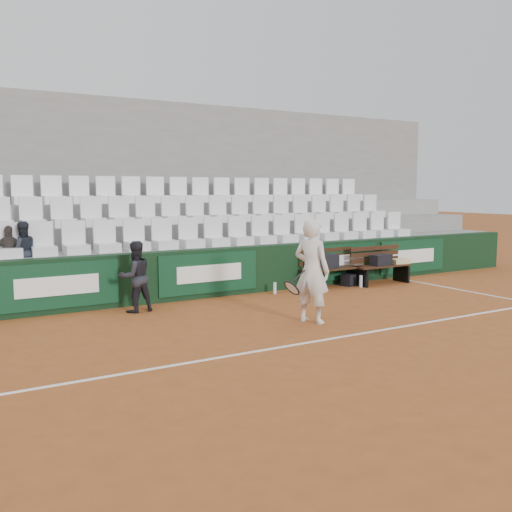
# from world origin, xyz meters

# --- Properties ---
(ground) EXTENTS (80.00, 80.00, 0.00)m
(ground) POSITION_xyz_m (0.00, 0.00, 0.00)
(ground) COLOR #9A4F22
(ground) RESTS_ON ground
(court_baseline) EXTENTS (18.00, 0.06, 0.01)m
(court_baseline) POSITION_xyz_m (0.00, 0.00, 0.00)
(court_baseline) COLOR white
(court_baseline) RESTS_ON ground
(back_barrier) EXTENTS (18.00, 0.34, 1.00)m
(back_barrier) POSITION_xyz_m (0.07, 3.99, 0.50)
(back_barrier) COLOR black
(back_barrier) RESTS_ON ground
(grandstand_tier_front) EXTENTS (18.00, 0.95, 1.00)m
(grandstand_tier_front) POSITION_xyz_m (0.00, 4.62, 0.50)
(grandstand_tier_front) COLOR gray
(grandstand_tier_front) RESTS_ON ground
(grandstand_tier_mid) EXTENTS (18.00, 0.95, 1.45)m
(grandstand_tier_mid) POSITION_xyz_m (0.00, 5.58, 0.72)
(grandstand_tier_mid) COLOR gray
(grandstand_tier_mid) RESTS_ON ground
(grandstand_tier_back) EXTENTS (18.00, 0.95, 1.90)m
(grandstand_tier_back) POSITION_xyz_m (0.00, 6.53, 0.95)
(grandstand_tier_back) COLOR #969693
(grandstand_tier_back) RESTS_ON ground
(grandstand_rear_wall) EXTENTS (18.00, 0.30, 4.40)m
(grandstand_rear_wall) POSITION_xyz_m (0.00, 7.15, 2.20)
(grandstand_rear_wall) COLOR gray
(grandstand_rear_wall) RESTS_ON ground
(seat_row_front) EXTENTS (11.90, 0.44, 0.63)m
(seat_row_front) POSITION_xyz_m (0.00, 4.45, 1.31)
(seat_row_front) COLOR white
(seat_row_front) RESTS_ON grandstand_tier_front
(seat_row_mid) EXTENTS (11.90, 0.44, 0.63)m
(seat_row_mid) POSITION_xyz_m (0.00, 5.40, 1.77)
(seat_row_mid) COLOR white
(seat_row_mid) RESTS_ON grandstand_tier_mid
(seat_row_back) EXTENTS (11.90, 0.44, 0.63)m
(seat_row_back) POSITION_xyz_m (0.00, 6.35, 2.21)
(seat_row_back) COLOR white
(seat_row_back) RESTS_ON grandstand_tier_back
(bench_left) EXTENTS (1.50, 0.56, 0.45)m
(bench_left) POSITION_xyz_m (2.78, 3.58, 0.23)
(bench_left) COLOR #321E0F
(bench_left) RESTS_ON ground
(bench_right) EXTENTS (1.50, 0.56, 0.45)m
(bench_right) POSITION_xyz_m (4.08, 3.35, 0.23)
(bench_right) COLOR #361C10
(bench_right) RESTS_ON ground
(sports_bag_left) EXTENTS (0.76, 0.42, 0.31)m
(sports_bag_left) POSITION_xyz_m (2.53, 3.57, 0.61)
(sports_bag_left) COLOR black
(sports_bag_left) RESTS_ON bench_left
(sports_bag_right) EXTENTS (0.57, 0.32, 0.25)m
(sports_bag_right) POSITION_xyz_m (4.03, 3.32, 0.58)
(sports_bag_right) COLOR black
(sports_bag_right) RESTS_ON bench_right
(towel) EXTENTS (0.45, 0.36, 0.11)m
(towel) POSITION_xyz_m (4.65, 3.32, 0.51)
(towel) COLOR beige
(towel) RESTS_ON bench_right
(sports_bag_ground) EXTENTS (0.50, 0.38, 0.27)m
(sports_bag_ground) POSITION_xyz_m (3.31, 3.55, 0.13)
(sports_bag_ground) COLOR black
(sports_bag_ground) RESTS_ON ground
(water_bottle_near) EXTENTS (0.07, 0.07, 0.25)m
(water_bottle_near) POSITION_xyz_m (1.22, 3.55, 0.13)
(water_bottle_near) COLOR silver
(water_bottle_near) RESTS_ON ground
(water_bottle_far) EXTENTS (0.08, 0.08, 0.28)m
(water_bottle_far) POSITION_xyz_m (3.33, 3.21, 0.14)
(water_bottle_far) COLOR silver
(water_bottle_far) RESTS_ON ground
(tennis_player) EXTENTS (0.82, 0.75, 1.74)m
(tennis_player) POSITION_xyz_m (0.32, 1.03, 0.87)
(tennis_player) COLOR silver
(tennis_player) RESTS_ON ground
(ball_kid) EXTENTS (0.69, 0.56, 1.30)m
(ball_kid) POSITION_xyz_m (-1.94, 3.33, 0.65)
(ball_kid) COLOR black
(ball_kid) RESTS_ON ground
(spectator_b) EXTENTS (0.65, 0.43, 1.03)m
(spectator_b) POSITION_xyz_m (-3.87, 4.50, 1.51)
(spectator_b) COLOR #352F2B
(spectator_b) RESTS_ON grandstand_tier_front
(spectator_c) EXTENTS (0.55, 0.44, 1.10)m
(spectator_c) POSITION_xyz_m (-3.65, 4.50, 1.55)
(spectator_c) COLOR #1E242E
(spectator_c) RESTS_ON grandstand_tier_front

